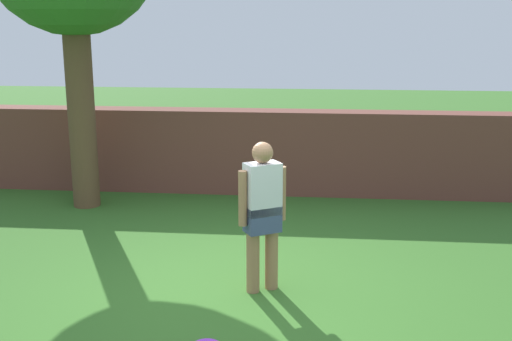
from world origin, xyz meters
The scene contains 3 objects.
ground_plane centered at (0.00, 0.00, 0.00)m, with size 40.00×40.00×0.00m, color #336623.
brick_wall centered at (-1.50, 4.12, 0.69)m, with size 12.43×0.50×1.38m, color brown.
person centered at (0.39, 0.19, 0.90)m, with size 0.48×0.37×1.62m.
Camera 1 is at (0.94, -6.13, 2.85)m, focal length 44.50 mm.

